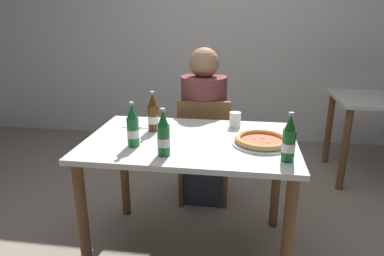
{
  "coord_description": "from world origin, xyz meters",
  "views": [
    {
      "loc": [
        0.28,
        -1.87,
        1.44
      ],
      "look_at": [
        0.0,
        0.05,
        0.8
      ],
      "focal_mm": 32.68,
      "sensor_mm": 36.0,
      "label": 1
    }
  ],
  "objects_px": {
    "beer_bottle_center": "(289,141)",
    "diner_seated": "(204,130)",
    "paper_cup": "(235,120)",
    "dining_table_background": "(380,115)",
    "beer_bottle_right": "(133,128)",
    "beer_bottle_extra": "(153,114)",
    "beer_bottle_left": "(164,136)",
    "dining_table_main": "(191,157)",
    "chair_behind_table": "(204,145)",
    "pizza_margherita_near": "(262,141)",
    "napkin_with_cutlery": "(140,123)"
  },
  "relations": [
    {
      "from": "beer_bottle_left",
      "to": "beer_bottle_right",
      "type": "distance_m",
      "value": 0.22
    },
    {
      "from": "dining_table_main",
      "to": "napkin_with_cutlery",
      "type": "distance_m",
      "value": 0.46
    },
    {
      "from": "beer_bottle_extra",
      "to": "beer_bottle_right",
      "type": "bearing_deg",
      "value": -98.84
    },
    {
      "from": "dining_table_main",
      "to": "pizza_margherita_near",
      "type": "distance_m",
      "value": 0.42
    },
    {
      "from": "chair_behind_table",
      "to": "dining_table_background",
      "type": "distance_m",
      "value": 1.62
    },
    {
      "from": "dining_table_background",
      "to": "diner_seated",
      "type": "bearing_deg",
      "value": -157.64
    },
    {
      "from": "chair_behind_table",
      "to": "beer_bottle_center",
      "type": "height_order",
      "value": "beer_bottle_center"
    },
    {
      "from": "beer_bottle_center",
      "to": "dining_table_main",
      "type": "bearing_deg",
      "value": 154.92
    },
    {
      "from": "chair_behind_table",
      "to": "beer_bottle_center",
      "type": "xyz_separation_m",
      "value": [
        0.51,
        -0.85,
        0.37
      ]
    },
    {
      "from": "beer_bottle_center",
      "to": "pizza_margherita_near",
      "type": "bearing_deg",
      "value": 118.9
    },
    {
      "from": "dining_table_main",
      "to": "paper_cup",
      "type": "bearing_deg",
      "value": 47.45
    },
    {
      "from": "beer_bottle_right",
      "to": "dining_table_main",
      "type": "bearing_deg",
      "value": 27.97
    },
    {
      "from": "beer_bottle_center",
      "to": "diner_seated",
      "type": "bearing_deg",
      "value": 119.79
    },
    {
      "from": "dining_table_main",
      "to": "pizza_margherita_near",
      "type": "relative_size",
      "value": 3.71
    },
    {
      "from": "chair_behind_table",
      "to": "pizza_margherita_near",
      "type": "distance_m",
      "value": 0.81
    },
    {
      "from": "beer_bottle_right",
      "to": "beer_bottle_extra",
      "type": "height_order",
      "value": "same"
    },
    {
      "from": "dining_table_main",
      "to": "chair_behind_table",
      "type": "relative_size",
      "value": 1.41
    },
    {
      "from": "dining_table_main",
      "to": "dining_table_background",
      "type": "height_order",
      "value": "same"
    },
    {
      "from": "pizza_margherita_near",
      "to": "beer_bottle_left",
      "type": "relative_size",
      "value": 1.31
    },
    {
      "from": "dining_table_background",
      "to": "beer_bottle_center",
      "type": "bearing_deg",
      "value": -122.65
    },
    {
      "from": "chair_behind_table",
      "to": "beer_bottle_center",
      "type": "relative_size",
      "value": 3.44
    },
    {
      "from": "dining_table_main",
      "to": "beer_bottle_right",
      "type": "xyz_separation_m",
      "value": [
        -0.29,
        -0.15,
        0.22
      ]
    },
    {
      "from": "chair_behind_table",
      "to": "beer_bottle_right",
      "type": "distance_m",
      "value": 0.9
    },
    {
      "from": "dining_table_background",
      "to": "beer_bottle_right",
      "type": "bearing_deg",
      "value": -141.26
    },
    {
      "from": "beer_bottle_left",
      "to": "beer_bottle_center",
      "type": "distance_m",
      "value": 0.62
    },
    {
      "from": "beer_bottle_center",
      "to": "napkin_with_cutlery",
      "type": "xyz_separation_m",
      "value": [
        -0.89,
        0.48,
        -0.1
      ]
    },
    {
      "from": "beer_bottle_left",
      "to": "paper_cup",
      "type": "bearing_deg",
      "value": 56.76
    },
    {
      "from": "beer_bottle_right",
      "to": "beer_bottle_extra",
      "type": "distance_m",
      "value": 0.27
    },
    {
      "from": "beer_bottle_center",
      "to": "beer_bottle_right",
      "type": "bearing_deg",
      "value": 173.88
    },
    {
      "from": "dining_table_background",
      "to": "beer_bottle_center",
      "type": "distance_m",
      "value": 1.82
    },
    {
      "from": "pizza_margherita_near",
      "to": "beer_bottle_center",
      "type": "distance_m",
      "value": 0.25
    },
    {
      "from": "dining_table_main",
      "to": "napkin_with_cutlery",
      "type": "relative_size",
      "value": 6.31
    },
    {
      "from": "chair_behind_table",
      "to": "diner_seated",
      "type": "relative_size",
      "value": 0.7
    },
    {
      "from": "diner_seated",
      "to": "beer_bottle_extra",
      "type": "xyz_separation_m",
      "value": [
        -0.25,
        -0.55,
        0.27
      ]
    },
    {
      "from": "dining_table_background",
      "to": "paper_cup",
      "type": "bearing_deg",
      "value": -141.01
    },
    {
      "from": "beer_bottle_left",
      "to": "napkin_with_cutlery",
      "type": "bearing_deg",
      "value": 119.11
    },
    {
      "from": "pizza_margherita_near",
      "to": "napkin_with_cutlery",
      "type": "relative_size",
      "value": 1.7
    },
    {
      "from": "dining_table_background",
      "to": "beer_bottle_left",
      "type": "height_order",
      "value": "beer_bottle_left"
    },
    {
      "from": "chair_behind_table",
      "to": "beer_bottle_right",
      "type": "xyz_separation_m",
      "value": [
        -0.3,
        -0.76,
        0.37
      ]
    },
    {
      "from": "paper_cup",
      "to": "dining_table_background",
      "type": "bearing_deg",
      "value": 38.99
    },
    {
      "from": "pizza_margherita_near",
      "to": "napkin_with_cutlery",
      "type": "height_order",
      "value": "pizza_margherita_near"
    },
    {
      "from": "diner_seated",
      "to": "beer_bottle_right",
      "type": "height_order",
      "value": "diner_seated"
    },
    {
      "from": "chair_behind_table",
      "to": "dining_table_background",
      "type": "height_order",
      "value": "chair_behind_table"
    },
    {
      "from": "chair_behind_table",
      "to": "pizza_margherita_near",
      "type": "relative_size",
      "value": 2.63
    },
    {
      "from": "beer_bottle_center",
      "to": "paper_cup",
      "type": "height_order",
      "value": "beer_bottle_center"
    },
    {
      "from": "dining_table_main",
      "to": "beer_bottle_extra",
      "type": "relative_size",
      "value": 4.86
    },
    {
      "from": "dining_table_main",
      "to": "chair_behind_table",
      "type": "xyz_separation_m",
      "value": [
        0.01,
        0.61,
        -0.15
      ]
    },
    {
      "from": "chair_behind_table",
      "to": "diner_seated",
      "type": "height_order",
      "value": "diner_seated"
    },
    {
      "from": "diner_seated",
      "to": "beer_bottle_center",
      "type": "relative_size",
      "value": 4.89
    },
    {
      "from": "beer_bottle_right",
      "to": "paper_cup",
      "type": "distance_m",
      "value": 0.68
    }
  ]
}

